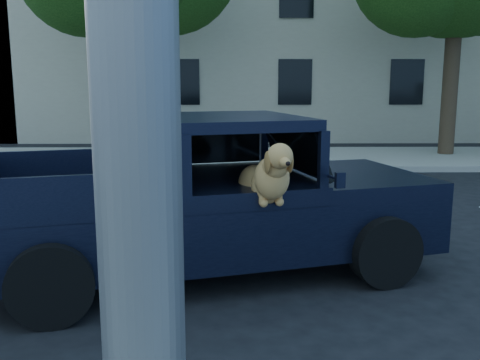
{
  "coord_description": "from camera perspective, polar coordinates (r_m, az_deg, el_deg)",
  "views": [
    {
      "loc": [
        -1.22,
        -5.81,
        2.23
      ],
      "look_at": [
        -1.15,
        -0.14,
        1.18
      ],
      "focal_mm": 40.0,
      "sensor_mm": 36.0,
      "label": 1
    }
  ],
  "objects": [
    {
      "name": "ground",
      "position": [
        6.34,
        10.55,
        -10.24
      ],
      "size": [
        120.0,
        120.0,
        0.0
      ],
      "primitive_type": "plane",
      "color": "black",
      "rests_on": "ground"
    },
    {
      "name": "far_sidewalk",
      "position": [
        15.22,
        3.84,
        2.34
      ],
      "size": [
        60.0,
        4.0,
        0.15
      ],
      "primitive_type": "cube",
      "color": "gray",
      "rests_on": "ground"
    },
    {
      "name": "lane_stripes",
      "position": [
        10.01,
        18.04,
        -2.85
      ],
      "size": [
        21.6,
        0.14,
        0.01
      ],
      "primitive_type": null,
      "color": "silver",
      "rests_on": "ground"
    },
    {
      "name": "building_main",
      "position": [
        22.82,
        10.29,
        16.04
      ],
      "size": [
        26.0,
        6.0,
        9.0
      ],
      "primitive_type": "cube",
      "color": "#BEB69C",
      "rests_on": "ground"
    },
    {
      "name": "pickup_truck",
      "position": [
        6.25,
        -3.95,
        -4.41
      ],
      "size": [
        5.48,
        3.33,
        1.84
      ],
      "rotation": [
        0.0,
        0.0,
        0.27
      ],
      "color": "black",
      "rests_on": "ground"
    }
  ]
}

